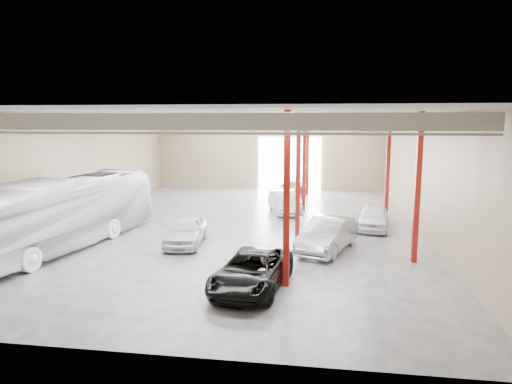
% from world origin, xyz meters
% --- Properties ---
extents(depot_shell, '(22.12, 32.12, 7.06)m').
position_xyz_m(depot_shell, '(0.13, 0.48, 4.98)').
color(depot_shell, '#404044').
rests_on(depot_shell, ground).
extents(coach_bus, '(5.11, 13.50, 3.67)m').
position_xyz_m(coach_bus, '(-8.21, -6.34, 1.84)').
color(coach_bus, white).
rests_on(coach_bus, ground).
extents(black_sedan, '(3.12, 5.55, 1.46)m').
position_xyz_m(black_sedan, '(2.50, -10.50, 0.73)').
color(black_sedan, black).
rests_on(black_sedan, ground).
extents(car_row_a, '(2.20, 4.62, 1.52)m').
position_xyz_m(car_row_a, '(-2.00, -4.62, 0.76)').
color(car_row_a, silver).
rests_on(car_row_a, ground).
extents(car_row_b, '(2.94, 4.97, 1.55)m').
position_xyz_m(car_row_b, '(2.50, 4.50, 0.77)').
color(car_row_b, silver).
rests_on(car_row_b, ground).
extents(car_row_c, '(2.85, 4.85, 1.32)m').
position_xyz_m(car_row_c, '(2.39, 12.00, 0.66)').
color(car_row_c, slate).
rests_on(car_row_c, ground).
extents(car_right_near, '(3.41, 5.42, 1.69)m').
position_xyz_m(car_right_near, '(5.50, -4.70, 0.84)').
color(car_right_near, '#A1A1A6').
rests_on(car_right_near, ground).
extents(car_right_far, '(2.39, 4.59, 1.49)m').
position_xyz_m(car_right_far, '(8.30, 0.50, 0.75)').
color(car_right_far, white).
rests_on(car_right_far, ground).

